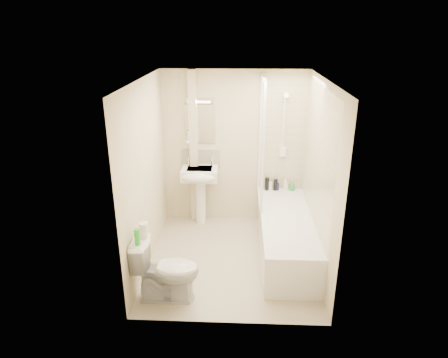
{
  "coord_description": "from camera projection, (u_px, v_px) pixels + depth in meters",
  "views": [
    {
      "loc": [
        0.11,
        -4.69,
        3.0
      ],
      "look_at": [
        -0.11,
        0.2,
        1.1
      ],
      "focal_mm": 32.0,
      "sensor_mm": 36.0,
      "label": 1
    }
  ],
  "objects": [
    {
      "name": "wall_left",
      "position": [
        145.0,
        176.0,
        5.07
      ],
      "size": [
        0.02,
        2.5,
        2.4
      ],
      "primitive_type": "cube",
      "color": "beige",
      "rests_on": "ground"
    },
    {
      "name": "bottle_black_a",
      "position": [
        267.0,
        184.0,
        6.28
      ],
      "size": [
        0.07,
        0.07,
        0.2
      ],
      "primitive_type": "cylinder",
      "color": "black",
      "rests_on": "bathtub"
    },
    {
      "name": "toilet_roll_upper",
      "position": [
        144.0,
        227.0,
        4.44
      ],
      "size": [
        0.1,
        0.1,
        0.09
      ],
      "primitive_type": "cylinder",
      "color": "white",
      "rests_on": "toilet_roll_lower"
    },
    {
      "name": "shower_screen",
      "position": [
        262.0,
        141.0,
        5.66
      ],
      "size": [
        0.04,
        0.92,
        1.8
      ],
      "color": "white",
      "rests_on": "bathtub"
    },
    {
      "name": "splashback",
      "position": [
        201.0,
        159.0,
        6.26
      ],
      "size": [
        0.6,
        0.02,
        0.3
      ],
      "primitive_type": "cube",
      "color": "beige",
      "rests_on": "wall_back"
    },
    {
      "name": "pipe_boxing",
      "position": [
        194.0,
        149.0,
        6.16
      ],
      "size": [
        0.12,
        0.12,
        2.4
      ],
      "primitive_type": "cube",
      "color": "beige",
      "rests_on": "ground"
    },
    {
      "name": "tile_back",
      "position": [
        283.0,
        135.0,
        6.07
      ],
      "size": [
        0.7,
        0.01,
        1.75
      ],
      "primitive_type": "cube",
      "color": "beige",
      "rests_on": "wall_back"
    },
    {
      "name": "strip_light",
      "position": [
        199.0,
        100.0,
        5.91
      ],
      "size": [
        0.42,
        0.07,
        0.07
      ],
      "primitive_type": "cube",
      "color": "silver",
      "rests_on": "wall_back"
    },
    {
      "name": "ceiling",
      "position": [
        233.0,
        80.0,
        4.59
      ],
      "size": [
        2.2,
        2.5,
        0.02
      ],
      "primitive_type": "cube",
      "color": "white",
      "rests_on": "wall_back"
    },
    {
      "name": "shower_fixture",
      "position": [
        284.0,
        128.0,
        5.98
      ],
      "size": [
        0.1,
        0.16,
        0.99
      ],
      "color": "white",
      "rests_on": "wall_back"
    },
    {
      "name": "bottle_cream",
      "position": [
        285.0,
        185.0,
        6.28
      ],
      "size": [
        0.05,
        0.05,
        0.17
      ],
      "primitive_type": "cylinder",
      "color": "beige",
      "rests_on": "bathtub"
    },
    {
      "name": "bottle_blue",
      "position": [
        277.0,
        187.0,
        6.29
      ],
      "size": [
        0.05,
        0.05,
        0.12
      ],
      "primitive_type": "cylinder",
      "color": "#121A50",
      "rests_on": "bathtub"
    },
    {
      "name": "bottle_green",
      "position": [
        292.0,
        187.0,
        6.28
      ],
      "size": [
        0.07,
        0.07,
        0.1
      ],
      "primitive_type": "cylinder",
      "color": "green",
      "rests_on": "bathtub"
    },
    {
      "name": "wall_back",
      "position": [
        234.0,
        148.0,
        6.19
      ],
      "size": [
        2.2,
        0.02,
        2.4
      ],
      "primitive_type": "cube",
      "color": "beige",
      "rests_on": "ground"
    },
    {
      "name": "pedestal_sink",
      "position": [
        200.0,
        180.0,
        6.16
      ],
      "size": [
        0.55,
        0.5,
        1.07
      ],
      "color": "white",
      "rests_on": "ground"
    },
    {
      "name": "bathtub",
      "position": [
        286.0,
        234.0,
        5.51
      ],
      "size": [
        0.7,
        2.1,
        0.55
      ],
      "color": "white",
      "rests_on": "ground"
    },
    {
      "name": "mirror",
      "position": [
        200.0,
        124.0,
        6.06
      ],
      "size": [
        0.46,
        0.01,
        0.6
      ],
      "primitive_type": "cube",
      "color": "white",
      "rests_on": "wall_back"
    },
    {
      "name": "toilet_roll_lower",
      "position": [
        143.0,
        234.0,
        4.47
      ],
      "size": [
        0.1,
        0.1,
        0.1
      ],
      "primitive_type": "cylinder",
      "color": "white",
      "rests_on": "toilet"
    },
    {
      "name": "bottle_black_b",
      "position": [
        276.0,
        185.0,
        6.28
      ],
      "size": [
        0.06,
        0.06,
        0.18
      ],
      "primitive_type": "cylinder",
      "color": "black",
      "rests_on": "bathtub"
    },
    {
      "name": "wall_right",
      "position": [
        320.0,
        179.0,
        4.98
      ],
      "size": [
        0.02,
        2.5,
        2.4
      ],
      "primitive_type": "cube",
      "color": "beige",
      "rests_on": "ground"
    },
    {
      "name": "bottle_white_b",
      "position": [
        287.0,
        186.0,
        6.28
      ],
      "size": [
        0.06,
        0.06,
        0.13
      ],
      "primitive_type": "cylinder",
      "color": "silver",
      "rests_on": "bathtub"
    },
    {
      "name": "bottle_white_a",
      "position": [
        270.0,
        186.0,
        6.29
      ],
      "size": [
        0.06,
        0.06,
        0.14
      ],
      "primitive_type": "cylinder",
      "color": "white",
      "rests_on": "bathtub"
    },
    {
      "name": "tile_right",
      "position": [
        318.0,
        157.0,
        5.08
      ],
      "size": [
        0.01,
        2.1,
        1.75
      ],
      "primitive_type": "cube",
      "color": "beige",
      "rests_on": "wall_right"
    },
    {
      "name": "floor",
      "position": [
        231.0,
        259.0,
        5.46
      ],
      "size": [
        2.5,
        2.5,
        0.0
      ],
      "primitive_type": "plane",
      "color": "beige",
      "rests_on": "ground"
    },
    {
      "name": "green_bottle",
      "position": [
        137.0,
        237.0,
        4.31
      ],
      "size": [
        0.06,
        0.06,
        0.19
      ],
      "primitive_type": "cylinder",
      "color": "green",
      "rests_on": "toilet"
    },
    {
      "name": "toilet",
      "position": [
        166.0,
        270.0,
        4.56
      ],
      "size": [
        0.42,
        0.74,
        0.76
      ],
      "primitive_type": "imported",
      "rotation": [
        0.0,
        0.0,
        1.57
      ],
      "color": "white",
      "rests_on": "ground"
    }
  ]
}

